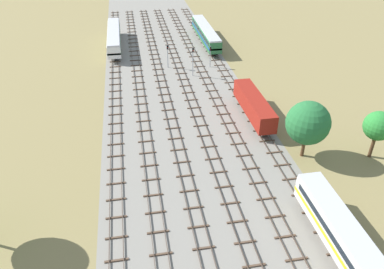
# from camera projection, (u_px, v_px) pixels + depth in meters

# --- Properties ---
(ground_plane) EXTENTS (480.00, 480.00, 0.00)m
(ground_plane) POSITION_uv_depth(u_px,v_px,m) (178.00, 100.00, 66.48)
(ground_plane) COLOR olive
(ballast_bed) EXTENTS (26.17, 176.00, 0.01)m
(ballast_bed) POSITION_uv_depth(u_px,v_px,m) (178.00, 100.00, 66.48)
(ballast_bed) COLOR gray
(ballast_bed) RESTS_ON ground
(track_far_left) EXTENTS (2.40, 126.00, 0.29)m
(track_far_left) POSITION_uv_depth(u_px,v_px,m) (115.00, 102.00, 65.61)
(track_far_left) COLOR #47382D
(track_far_left) RESTS_ON ground
(track_left) EXTENTS (2.40, 126.00, 0.29)m
(track_left) POSITION_uv_depth(u_px,v_px,m) (141.00, 100.00, 66.26)
(track_left) COLOR #47382D
(track_left) RESTS_ON ground
(track_centre_left) EXTENTS (2.40, 126.00, 0.29)m
(track_centre_left) POSITION_uv_depth(u_px,v_px,m) (165.00, 98.00, 66.91)
(track_centre_left) COLOR #47382D
(track_centre_left) RESTS_ON ground
(track_centre) EXTENTS (2.40, 126.00, 0.29)m
(track_centre) POSITION_uv_depth(u_px,v_px,m) (190.00, 96.00, 67.56)
(track_centre) COLOR #47382D
(track_centre) RESTS_ON ground
(track_centre_right) EXTENTS (2.40, 126.00, 0.29)m
(track_centre_right) POSITION_uv_depth(u_px,v_px,m) (213.00, 94.00, 68.21)
(track_centre_right) COLOR #47382D
(track_centre_right) RESTS_ON ground
(track_right) EXTENTS (2.40, 126.00, 0.29)m
(track_right) POSITION_uv_depth(u_px,v_px,m) (237.00, 92.00, 68.86)
(track_right) COLOR #47382D
(track_right) RESTS_ON ground
(passenger_coach_right_nearest) EXTENTS (2.96, 22.00, 3.80)m
(passenger_coach_right_nearest) POSITION_uv_depth(u_px,v_px,m) (359.00, 259.00, 34.03)
(passenger_coach_right_nearest) COLOR beige
(passenger_coach_right_nearest) RESTS_ON ground
(freight_boxcar_right_near) EXTENTS (2.87, 14.00, 3.60)m
(freight_boxcar_right_near) POSITION_uv_depth(u_px,v_px,m) (254.00, 105.00, 59.75)
(freight_boxcar_right_near) COLOR maroon
(freight_boxcar_right_near) RESTS_ON ground
(passenger_coach_right_mid) EXTENTS (2.96, 22.00, 3.80)m
(passenger_coach_right_mid) POSITION_uv_depth(u_px,v_px,m) (206.00, 33.00, 91.02)
(passenger_coach_right_mid) COLOR #286638
(passenger_coach_right_mid) RESTS_ON ground
(passenger_coach_far_left_midfar) EXTENTS (2.96, 22.00, 3.80)m
(passenger_coach_far_left_midfar) POSITION_uv_depth(u_px,v_px,m) (114.00, 36.00, 88.56)
(passenger_coach_far_left_midfar) COLOR white
(passenger_coach_far_left_midfar) RESTS_ON ground
(signal_post_nearest) EXTENTS (0.28, 0.47, 5.00)m
(signal_post_nearest) POSITION_uv_depth(u_px,v_px,m) (168.00, 53.00, 77.40)
(signal_post_nearest) COLOR gray
(signal_post_nearest) RESTS_ON ground
(signal_post_near) EXTENTS (0.28, 0.47, 5.94)m
(signal_post_near) POSITION_uv_depth(u_px,v_px,m) (193.00, 58.00, 73.47)
(signal_post_near) COLOR gray
(signal_post_near) RESTS_ON ground
(signal_post_mid) EXTENTS (0.28, 0.47, 4.57)m
(signal_post_mid) POSITION_uv_depth(u_px,v_px,m) (210.00, 54.00, 77.86)
(signal_post_mid) COLOR gray
(signal_post_mid) RESTS_ON ground
(lineside_tree_2) EXTENTS (3.99, 3.99, 6.98)m
(lineside_tree_2) POSITION_uv_depth(u_px,v_px,m) (379.00, 126.00, 49.35)
(lineside_tree_2) COLOR #4C331E
(lineside_tree_2) RESTS_ON ground
(lineside_tree_3) EXTENTS (5.94, 5.94, 8.28)m
(lineside_tree_3) POSITION_uv_depth(u_px,v_px,m) (308.00, 123.00, 49.35)
(lineside_tree_3) COLOR #4C331E
(lineside_tree_3) RESTS_ON ground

